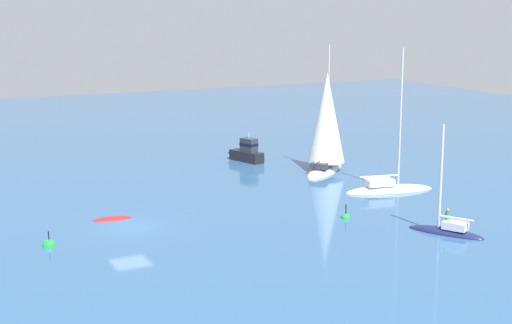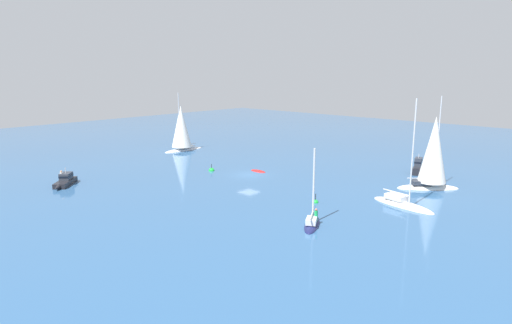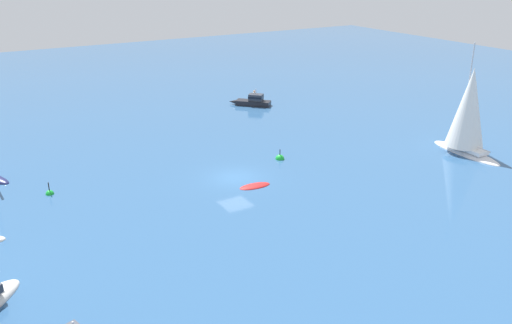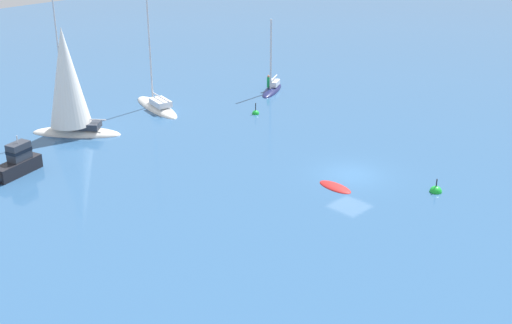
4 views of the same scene
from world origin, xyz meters
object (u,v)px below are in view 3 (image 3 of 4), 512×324
object	(u,v)px
yacht	(469,113)
channel_buoy	(280,159)
tender	(255,186)
mooring_buoy	(50,194)
cabin_cruiser	(253,101)

from	to	relation	value
yacht	channel_buoy	distance (m)	18.30
tender	channel_buoy	bearing A→B (deg)	-137.26
yacht	mooring_buoy	bearing A→B (deg)	77.74
yacht	mooring_buoy	distance (m)	37.90
yacht	channel_buoy	bearing A→B (deg)	68.82
cabin_cruiser	channel_buoy	distance (m)	19.42
yacht	tender	bearing A→B (deg)	85.00
cabin_cruiser	yacht	distance (m)	27.00
cabin_cruiser	mooring_buoy	bearing A→B (deg)	74.10
tender	mooring_buoy	bearing A→B (deg)	-21.76
tender	channel_buoy	world-z (taller)	channel_buoy
tender	mooring_buoy	xyz separation A→B (m)	(-6.96, -14.83, 0.01)
tender	cabin_cruiser	bearing A→B (deg)	-116.41
yacht	channel_buoy	xyz separation A→B (m)	(-7.40, -16.28, -3.90)
tender	yacht	xyz separation A→B (m)	(3.12, 21.50, 3.90)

